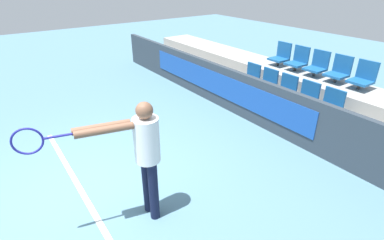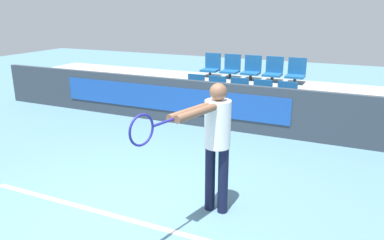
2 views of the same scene
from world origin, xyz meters
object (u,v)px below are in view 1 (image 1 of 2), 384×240
at_px(stadium_chair_6, 298,60).
at_px(stadium_chair_8, 339,71).
at_px(stadium_chair_0, 250,77).
at_px(stadium_chair_5, 281,56).
at_px(stadium_chair_3, 306,97).
at_px(tennis_player, 141,150).
at_px(stadium_chair_2, 285,90).
at_px(stadium_chair_4, 330,106).
at_px(stadium_chair_7, 317,65).
at_px(stadium_chair_1, 267,83).
at_px(stadium_chair_9, 363,77).

bearing_deg(stadium_chair_6, stadium_chair_8, 0.00).
xyz_separation_m(stadium_chair_0, stadium_chair_5, (0.00, 1.08, 0.39)).
bearing_deg(stadium_chair_6, stadium_chair_3, -44.73).
distance_m(stadium_chair_5, stadium_chair_8, 1.64).
relative_size(stadium_chair_3, tennis_player, 0.35).
height_order(stadium_chair_0, stadium_chair_2, same).
relative_size(stadium_chair_0, stadium_chair_6, 1.00).
bearing_deg(stadium_chair_3, tennis_player, -83.69).
relative_size(stadium_chair_3, stadium_chair_4, 1.00).
relative_size(stadium_chair_3, stadium_chair_7, 1.00).
xyz_separation_m(stadium_chair_4, tennis_player, (-0.10, -4.05, 0.40)).
bearing_deg(stadium_chair_0, stadium_chair_5, 90.00).
relative_size(stadium_chair_1, stadium_chair_3, 1.00).
height_order(stadium_chair_5, stadium_chair_9, same).
bearing_deg(tennis_player, stadium_chair_9, 102.81).
bearing_deg(stadium_chair_1, stadium_chair_7, 63.22).
height_order(stadium_chair_2, stadium_chair_5, stadium_chair_5).
height_order(stadium_chair_1, stadium_chair_2, same).
height_order(stadium_chair_0, stadium_chair_1, same).
height_order(stadium_chair_6, tennis_player, tennis_player).
distance_m(stadium_chair_2, stadium_chair_6, 1.27).
xyz_separation_m(stadium_chair_2, tennis_player, (0.99, -4.05, 0.40)).
xyz_separation_m(stadium_chair_1, tennis_player, (1.54, -4.05, 0.40)).
bearing_deg(stadium_chair_4, tennis_player, -91.39).
xyz_separation_m(stadium_chair_1, stadium_chair_5, (-0.55, 1.08, 0.39)).
relative_size(stadium_chair_6, stadium_chair_7, 1.00).
bearing_deg(stadium_chair_0, stadium_chair_9, 26.35).
bearing_deg(stadium_chair_2, tennis_player, -76.20).
height_order(stadium_chair_1, stadium_chair_9, stadium_chair_9).
bearing_deg(stadium_chair_5, stadium_chair_3, -33.44).
relative_size(stadium_chair_1, stadium_chair_2, 1.00).
bearing_deg(stadium_chair_7, stadium_chair_2, -90.00).
bearing_deg(stadium_chair_2, stadium_chair_7, 90.00).
relative_size(stadium_chair_9, tennis_player, 0.35).
xyz_separation_m(stadium_chair_4, stadium_chair_8, (-0.55, 1.08, 0.39)).
bearing_deg(tennis_player, stadium_chair_2, 117.70).
relative_size(stadium_chair_0, tennis_player, 0.35).
xyz_separation_m(stadium_chair_5, stadium_chair_9, (2.19, 0.00, 0.00)).
distance_m(stadium_chair_0, stadium_chair_8, 2.00).
xyz_separation_m(stadium_chair_5, stadium_chair_7, (1.09, 0.00, 0.00)).
height_order(stadium_chair_2, stadium_chair_8, stadium_chair_8).
distance_m(stadium_chair_3, stadium_chair_7, 1.27).
xyz_separation_m(stadium_chair_0, stadium_chair_8, (1.64, 1.08, 0.39)).
bearing_deg(stadium_chair_8, tennis_player, -85.01).
relative_size(stadium_chair_2, tennis_player, 0.35).
distance_m(stadium_chair_0, stadium_chair_9, 2.47).
relative_size(stadium_chair_0, stadium_chair_1, 1.00).
relative_size(stadium_chair_2, stadium_chair_4, 1.00).
bearing_deg(tennis_player, stadium_chair_1, 124.74).
bearing_deg(stadium_chair_8, stadium_chair_0, -146.56).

